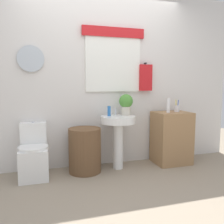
# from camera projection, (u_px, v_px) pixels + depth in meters

# --- Properties ---
(ground_plane) EXTENTS (8.00, 8.00, 0.00)m
(ground_plane) POSITION_uv_depth(u_px,v_px,m) (126.00, 196.00, 2.56)
(ground_plane) COLOR gray
(back_wall) EXTENTS (4.40, 0.18, 2.60)m
(back_wall) POSITION_uv_depth(u_px,v_px,m) (101.00, 79.00, 3.51)
(back_wall) COLOR silver
(back_wall) RESTS_ON ground_plane
(toilet) EXTENTS (0.38, 0.51, 0.72)m
(toilet) POSITION_uv_depth(u_px,v_px,m) (34.00, 156.00, 3.09)
(toilet) COLOR white
(toilet) RESTS_ON ground_plane
(laundry_hamper) EXTENTS (0.45, 0.45, 0.62)m
(laundry_hamper) POSITION_uv_depth(u_px,v_px,m) (85.00, 150.00, 3.25)
(laundry_hamper) COLOR brown
(laundry_hamper) RESTS_ON ground_plane
(pedestal_sink) EXTENTS (0.50, 0.50, 0.77)m
(pedestal_sink) POSITION_uv_depth(u_px,v_px,m) (118.00, 130.00, 3.36)
(pedestal_sink) COLOR white
(pedestal_sink) RESTS_ON ground_plane
(faucet) EXTENTS (0.03, 0.03, 0.10)m
(faucet) POSITION_uv_depth(u_px,v_px,m) (116.00, 112.00, 3.44)
(faucet) COLOR silver
(faucet) RESTS_ON pedestal_sink
(wooden_cabinet) EXTENTS (0.53, 0.44, 0.80)m
(wooden_cabinet) POSITION_uv_depth(u_px,v_px,m) (171.00, 138.00, 3.62)
(wooden_cabinet) COLOR #9E754C
(wooden_cabinet) RESTS_ON ground_plane
(soap_bottle) EXTENTS (0.05, 0.05, 0.14)m
(soap_bottle) POSITION_uv_depth(u_px,v_px,m) (109.00, 111.00, 3.34)
(soap_bottle) COLOR #2D6BB7
(soap_bottle) RESTS_ON pedestal_sink
(potted_plant) EXTENTS (0.20, 0.20, 0.31)m
(potted_plant) POSITION_uv_depth(u_px,v_px,m) (126.00, 103.00, 3.41)
(potted_plant) COLOR beige
(potted_plant) RESTS_ON pedestal_sink
(lotion_bottle) EXTENTS (0.05, 0.05, 0.22)m
(lotion_bottle) POSITION_uv_depth(u_px,v_px,m) (168.00, 105.00, 3.50)
(lotion_bottle) COLOR white
(lotion_bottle) RESTS_ON wooden_cabinet
(toothbrush_cup) EXTENTS (0.08, 0.08, 0.19)m
(toothbrush_cup) POSITION_uv_depth(u_px,v_px,m) (177.00, 108.00, 3.62)
(toothbrush_cup) COLOR silver
(toothbrush_cup) RESTS_ON wooden_cabinet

